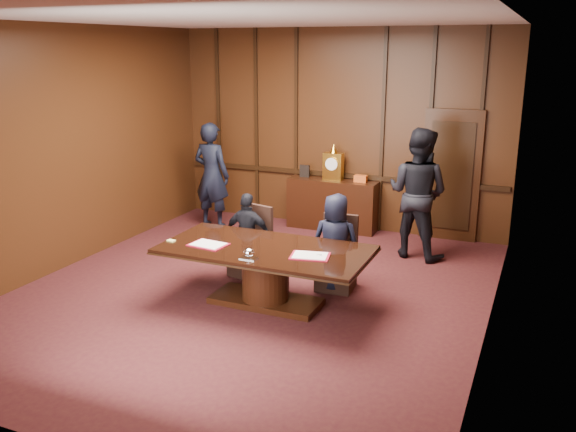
# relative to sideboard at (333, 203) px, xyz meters

# --- Properties ---
(room) EXTENTS (7.00, 7.04, 3.50)m
(room) POSITION_rel_sideboard_xyz_m (0.07, -3.12, 1.24)
(room) COLOR black
(room) RESTS_ON ground
(sideboard) EXTENTS (1.60, 0.45, 1.54)m
(sideboard) POSITION_rel_sideboard_xyz_m (0.00, 0.00, 0.00)
(sideboard) COLOR black
(sideboard) RESTS_ON ground
(conference_table) EXTENTS (2.62, 1.32, 0.76)m
(conference_table) POSITION_rel_sideboard_xyz_m (0.32, -3.49, 0.02)
(conference_table) COLOR black
(conference_table) RESTS_ON ground
(folder_left) EXTENTS (0.49, 0.38, 0.02)m
(folder_left) POSITION_rel_sideboard_xyz_m (-0.37, -3.69, 0.28)
(folder_left) COLOR maroon
(folder_left) RESTS_ON conference_table
(folder_right) EXTENTS (0.52, 0.42, 0.02)m
(folder_right) POSITION_rel_sideboard_xyz_m (0.96, -3.58, 0.28)
(folder_right) COLOR maroon
(folder_right) RESTS_ON conference_table
(inkstand) EXTENTS (0.20, 0.14, 0.12)m
(inkstand) POSITION_rel_sideboard_xyz_m (0.32, -3.94, 0.33)
(inkstand) COLOR white
(inkstand) RESTS_ON conference_table
(notepad) EXTENTS (0.11, 0.08, 0.01)m
(notepad) POSITION_rel_sideboard_xyz_m (-0.90, -3.74, 0.28)
(notepad) COLOR #EDE274
(notepad) RESTS_ON conference_table
(chair_left) EXTENTS (0.58, 0.58, 0.99)m
(chair_left) POSITION_rel_sideboard_xyz_m (-0.32, -2.61, -0.19)
(chair_left) COLOR black
(chair_left) RESTS_ON ground
(chair_right) EXTENTS (0.51, 0.51, 0.99)m
(chair_right) POSITION_rel_sideboard_xyz_m (0.97, -2.61, -0.19)
(chair_right) COLOR black
(chair_right) RESTS_ON ground
(signatory_left) EXTENTS (0.73, 0.35, 1.21)m
(signatory_left) POSITION_rel_sideboard_xyz_m (-0.33, -2.69, 0.12)
(signatory_left) COLOR black
(signatory_left) RESTS_ON ground
(signatory_right) EXTENTS (0.68, 0.48, 1.33)m
(signatory_right) POSITION_rel_sideboard_xyz_m (0.97, -2.69, 0.18)
(signatory_right) COLOR black
(signatory_right) RESTS_ON ground
(witness_left) EXTENTS (0.72, 0.50, 1.90)m
(witness_left) POSITION_rel_sideboard_xyz_m (-2.05, -0.72, 0.46)
(witness_left) COLOR black
(witness_left) RESTS_ON ground
(witness_right) EXTENTS (1.14, 0.98, 2.01)m
(witness_right) POSITION_rel_sideboard_xyz_m (1.67, -0.87, 0.52)
(witness_right) COLOR black
(witness_right) RESTS_ON ground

